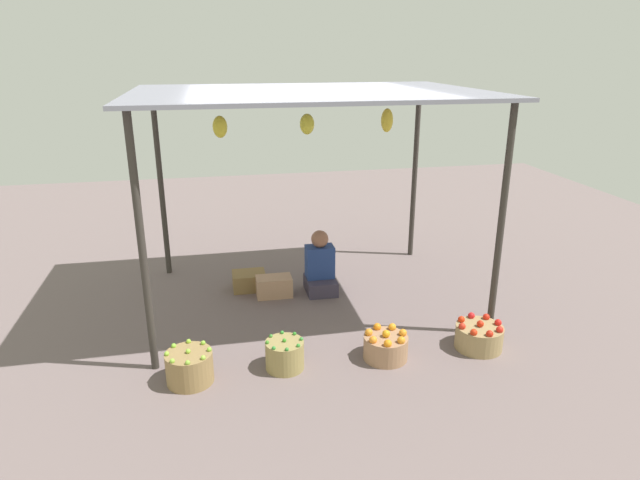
% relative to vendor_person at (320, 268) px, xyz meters
% --- Properties ---
extents(ground_plane, '(14.00, 14.00, 0.00)m').
position_rel_vendor_person_xyz_m(ground_plane, '(-0.16, -0.20, -0.30)').
color(ground_plane, slate).
extents(market_stall_structure, '(3.72, 2.68, 2.43)m').
position_rel_vendor_person_xyz_m(market_stall_structure, '(-0.16, -0.19, 1.97)').
color(market_stall_structure, '#38332D').
rests_on(market_stall_structure, ground).
extents(vendor_person, '(0.36, 0.44, 0.78)m').
position_rel_vendor_person_xyz_m(vendor_person, '(0.00, 0.00, 0.00)').
color(vendor_person, '#3C3649').
rests_on(vendor_person, ground).
extents(basket_limes, '(0.42, 0.42, 0.33)m').
position_rel_vendor_person_xyz_m(basket_limes, '(-1.54, -1.69, -0.15)').
color(basket_limes, '#977849').
rests_on(basket_limes, ground).
extents(basket_green_chilies, '(0.36, 0.36, 0.31)m').
position_rel_vendor_person_xyz_m(basket_green_chilies, '(-0.67, -1.64, -0.16)').
color(basket_green_chilies, '#9A874E').
rests_on(basket_green_chilies, ground).
extents(basket_oranges, '(0.43, 0.43, 0.30)m').
position_rel_vendor_person_xyz_m(basket_oranges, '(0.31, -1.66, -0.17)').
color(basket_oranges, '#A57B59').
rests_on(basket_oranges, ground).
extents(basket_red_tomatoes, '(0.47, 0.47, 0.30)m').
position_rel_vendor_person_xyz_m(basket_red_tomatoes, '(1.28, -1.66, -0.17)').
color(basket_red_tomatoes, '#9F8556').
rests_on(basket_red_tomatoes, ground).
extents(wooden_crate_near_vendor, '(0.43, 0.25, 0.24)m').
position_rel_vendor_person_xyz_m(wooden_crate_near_vendor, '(-0.58, -0.03, -0.18)').
color(wooden_crate_near_vendor, tan).
rests_on(wooden_crate_near_vendor, ground).
extents(wooden_crate_stacked_rear, '(0.40, 0.32, 0.22)m').
position_rel_vendor_person_xyz_m(wooden_crate_stacked_rear, '(-0.86, 0.24, -0.19)').
color(wooden_crate_stacked_rear, olive).
rests_on(wooden_crate_stacked_rear, ground).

